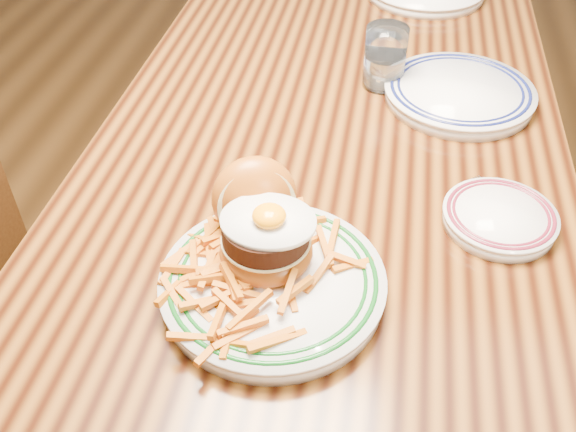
# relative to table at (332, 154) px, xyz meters

# --- Properties ---
(floor) EXTENTS (6.00, 6.00, 0.00)m
(floor) POSITION_rel_table_xyz_m (0.00, 0.00, -0.66)
(floor) COLOR black
(floor) RESTS_ON ground
(table) EXTENTS (0.85, 1.60, 0.75)m
(table) POSITION_rel_table_xyz_m (0.00, 0.00, 0.00)
(table) COLOR black
(table) RESTS_ON floor
(main_plate) EXTENTS (0.31, 0.33, 0.15)m
(main_plate) POSITION_rel_table_xyz_m (-0.04, -0.44, 0.13)
(main_plate) COLOR silver
(main_plate) RESTS_ON table
(side_plate) EXTENTS (0.17, 0.18, 0.03)m
(side_plate) POSITION_rel_table_xyz_m (0.29, -0.26, 0.10)
(side_plate) COLOR silver
(side_plate) RESTS_ON table
(rear_plate) EXTENTS (0.29, 0.29, 0.03)m
(rear_plate) POSITION_rel_table_xyz_m (0.23, 0.10, 0.11)
(rear_plate) COLOR silver
(rear_plate) RESTS_ON table
(water_glass) EXTENTS (0.08, 0.08, 0.12)m
(water_glass) POSITION_rel_table_xyz_m (0.08, 0.13, 0.14)
(water_glass) COLOR white
(water_glass) RESTS_ON table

